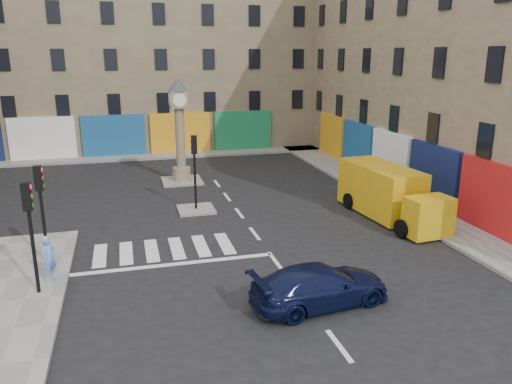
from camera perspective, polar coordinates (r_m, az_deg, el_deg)
name	(u,v)px	position (r m, az deg, el deg)	size (l,w,h in m)	color
ground	(283,271)	(18.46, 3.05, -9.00)	(120.00, 120.00, 0.00)	black
sidewalk_right	(370,185)	(30.42, 12.92, 0.76)	(2.60, 30.00, 0.15)	gray
sidewalk_far	(143,156)	(38.90, -12.82, 3.99)	(32.00, 2.40, 0.15)	gray
island_near	(196,209)	(25.33, -6.86, -1.99)	(1.80, 1.80, 0.12)	gray
island_far	(182,181)	(31.06, -8.46, 1.27)	(2.40, 2.40, 0.12)	gray
building_right	(477,47)	(32.90, 23.91, 14.92)	(10.00, 30.00, 16.00)	#9C8766
building_far	(133,42)	(43.95, -13.86, 16.29)	(32.00, 10.00, 17.00)	#867859
traffic_light_left_near	(30,220)	(17.18, -24.44, -2.96)	(0.28, 0.22, 3.70)	black
traffic_light_left_far	(41,199)	(19.45, -23.38, -0.77)	(0.28, 0.22, 3.70)	black
traffic_light_island	(194,160)	(24.68, -7.05, 3.62)	(0.28, 0.22, 3.70)	black
clock_pillar	(180,124)	(30.39, -8.72, 7.65)	(1.20, 1.20, 6.10)	#9C8766
navy_sedan	(320,286)	(16.02, 7.35, -10.55)	(1.83, 4.50, 1.31)	black
yellow_van	(388,193)	(24.63, 14.88, -0.17)	(2.72, 6.77, 2.41)	gold
pedestrian_blue	(49,258)	(18.43, -22.56, -7.03)	(0.59, 0.39, 1.62)	#619BDE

